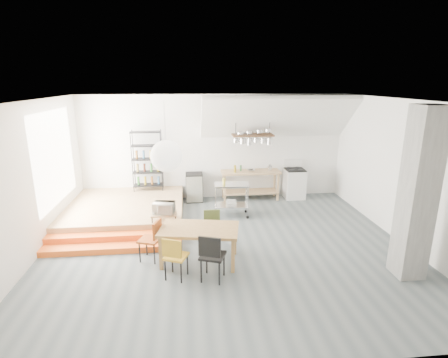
{
  "coord_description": "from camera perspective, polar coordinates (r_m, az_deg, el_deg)",
  "views": [
    {
      "loc": [
        -0.8,
        -7.07,
        3.58
      ],
      "look_at": [
        0.03,
        0.8,
        1.35
      ],
      "focal_mm": 28.0,
      "sensor_mm": 36.0,
      "label": 1
    }
  ],
  "objects": [
    {
      "name": "floor",
      "position": [
        7.97,
        0.4,
        -10.95
      ],
      "size": [
        8.0,
        8.0,
        0.0
      ],
      "primitive_type": "plane",
      "color": "#4F595C",
      "rests_on": "ground"
    },
    {
      "name": "wall_back",
      "position": [
        10.78,
        -1.67,
        5.17
      ],
      "size": [
        8.0,
        0.04,
        3.2
      ],
      "primitive_type": "cube",
      "color": "silver",
      "rests_on": "ground"
    },
    {
      "name": "wall_left",
      "position": [
        8.01,
        -29.34,
        -0.63
      ],
      "size": [
        0.04,
        7.0,
        3.2
      ],
      "primitive_type": "cube",
      "color": "silver",
      "rests_on": "ground"
    },
    {
      "name": "wall_right",
      "position": [
        8.77,
        27.36,
        0.92
      ],
      "size": [
        0.04,
        7.0,
        3.2
      ],
      "primitive_type": "cube",
      "color": "silver",
      "rests_on": "ground"
    },
    {
      "name": "ceiling",
      "position": [
        7.13,
        0.45,
        12.7
      ],
      "size": [
        8.0,
        7.0,
        0.02
      ],
      "primitive_type": "cube",
      "color": "white",
      "rests_on": "wall_back"
    },
    {
      "name": "slope_ceiling",
      "position": [
        10.36,
        8.68,
        9.87
      ],
      "size": [
        4.4,
        1.44,
        1.32
      ],
      "primitive_type": "cube",
      "rotation": [
        -0.73,
        0.0,
        0.0
      ],
      "color": "white",
      "rests_on": "wall_back"
    },
    {
      "name": "window_pane",
      "position": [
        9.31,
        -25.9,
        3.14
      ],
      "size": [
        0.02,
        2.5,
        2.2
      ],
      "primitive_type": "cube",
      "color": "white",
      "rests_on": "wall_left"
    },
    {
      "name": "platform",
      "position": [
        9.83,
        -15.66,
        -4.97
      ],
      "size": [
        3.0,
        3.0,
        0.4
      ],
      "primitive_type": "cube",
      "color": "#A47F52",
      "rests_on": "ground"
    },
    {
      "name": "step_lower",
      "position": [
        8.12,
        -17.79,
        -10.69
      ],
      "size": [
        3.0,
        0.35,
        0.13
      ],
      "primitive_type": "cube",
      "color": "orange",
      "rests_on": "ground"
    },
    {
      "name": "step_upper",
      "position": [
        8.4,
        -17.36,
        -9.24
      ],
      "size": [
        3.0,
        0.35,
        0.27
      ],
      "primitive_type": "cube",
      "color": "orange",
      "rests_on": "ground"
    },
    {
      "name": "concrete_column",
      "position": [
        7.2,
        29.07,
        -2.26
      ],
      "size": [
        0.5,
        0.5,
        3.2
      ],
      "primitive_type": "cube",
      "color": "slate",
      "rests_on": "ground"
    },
    {
      "name": "kitchen_counter",
      "position": [
        10.81,
        4.34,
        -0.15
      ],
      "size": [
        1.8,
        0.6,
        0.91
      ],
      "color": "#A47F52",
      "rests_on": "ground"
    },
    {
      "name": "stove",
      "position": [
        11.18,
        11.39,
        -0.65
      ],
      "size": [
        0.6,
        0.6,
        1.18
      ],
      "color": "white",
      "rests_on": "ground"
    },
    {
      "name": "pot_rack",
      "position": [
        10.31,
        4.87,
        6.75
      ],
      "size": [
        1.2,
        0.5,
        1.43
      ],
      "color": "#442B1B",
      "rests_on": "ceiling"
    },
    {
      "name": "wire_shelving",
      "position": [
        10.58,
        -12.41,
        3.09
      ],
      "size": [
        0.88,
        0.38,
        1.8
      ],
      "color": "black",
      "rests_on": "platform"
    },
    {
      "name": "microwave_shelf",
      "position": [
        8.41,
        -9.75,
        -5.63
      ],
      "size": [
        0.6,
        0.4,
        0.16
      ],
      "color": "#A47F52",
      "rests_on": "platform"
    },
    {
      "name": "paper_lantern",
      "position": [
        6.73,
        -9.4,
        3.71
      ],
      "size": [
        0.6,
        0.6,
        0.6
      ],
      "primitive_type": "sphere",
      "color": "white",
      "rests_on": "ceiling"
    },
    {
      "name": "dining_table",
      "position": [
        7.1,
        -4.08,
        -8.57
      ],
      "size": [
        1.7,
        1.15,
        0.74
      ],
      "rotation": [
        0.0,
        0.0,
        -0.18
      ],
      "color": "brown",
      "rests_on": "ground"
    },
    {
      "name": "chair_mustard",
      "position": [
        6.6,
        -8.09,
        -12.12
      ],
      "size": [
        0.51,
        0.51,
        0.85
      ],
      "rotation": [
        0.0,
        0.0,
        2.76
      ],
      "color": "gold",
      "rests_on": "ground"
    },
    {
      "name": "chair_black",
      "position": [
        6.47,
        -2.06,
        -12.1
      ],
      "size": [
        0.55,
        0.55,
        0.94
      ],
      "rotation": [
        0.0,
        0.0,
        2.79
      ],
      "color": "black",
      "rests_on": "ground"
    },
    {
      "name": "chair_olive",
      "position": [
        7.78,
        -1.94,
        -7.62
      ],
      "size": [
        0.38,
        0.38,
        0.83
      ],
      "rotation": [
        0.0,
        0.0,
        -0.01
      ],
      "color": "#4C592A",
      "rests_on": "ground"
    },
    {
      "name": "chair_red",
      "position": [
        7.34,
        -11.55,
        -9.2
      ],
      "size": [
        0.51,
        0.51,
        0.88
      ],
      "rotation": [
        0.0,
        0.0,
        -1.9
      ],
      "color": "#A54817",
      "rests_on": "ground"
    },
    {
      "name": "rolling_cart",
      "position": [
        9.46,
        1.23,
        -2.69
      ],
      "size": [
        0.96,
        0.59,
        0.91
      ],
      "rotation": [
        0.0,
        0.0,
        -0.07
      ],
      "color": "silver",
      "rests_on": "ground"
    },
    {
      "name": "mini_fridge",
      "position": [
        10.74,
        -4.87,
        -1.34
      ],
      "size": [
        0.51,
        0.51,
        0.87
      ],
      "primitive_type": "cube",
      "color": "black",
      "rests_on": "ground"
    },
    {
      "name": "microwave",
      "position": [
        8.36,
        -9.79,
        -4.65
      ],
      "size": [
        0.54,
        0.42,
        0.27
      ],
      "primitive_type": "imported",
      "rotation": [
        0.0,
        0.0,
        -0.2
      ],
      "color": "beige",
      "rests_on": "microwave_shelf"
    },
    {
      "name": "bowl",
      "position": [
        10.68,
        4.47,
        1.39
      ],
      "size": [
        0.24,
        0.24,
        0.06
      ],
      "primitive_type": "imported",
      "rotation": [
        0.0,
        0.0,
        0.05
      ],
      "color": "silver",
      "rests_on": "kitchen_counter"
    }
  ]
}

